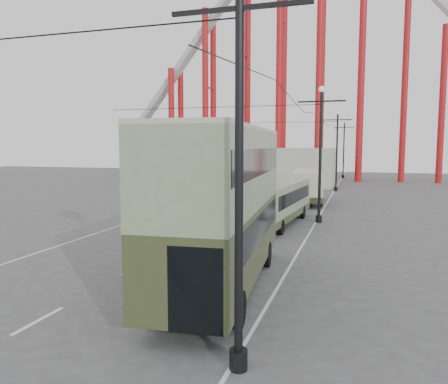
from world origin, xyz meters
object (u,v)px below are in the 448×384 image
(double_decker_bus, at_px, (223,199))
(single_decker_cream, at_px, (308,184))
(lamp_post_near, at_px, (240,29))
(pedestrian, at_px, (209,255))
(single_decker_green, at_px, (279,201))

(double_decker_bus, xyz_separation_m, single_decker_cream, (0.18, 25.96, -1.65))
(lamp_post_near, distance_m, pedestrian, 10.41)
(pedestrian, bearing_deg, single_decker_cream, -136.15)
(single_decker_green, bearing_deg, single_decker_cream, 91.88)
(pedestrian, bearing_deg, single_decker_green, -136.32)
(single_decker_green, relative_size, single_decker_cream, 1.03)
(lamp_post_near, distance_m, double_decker_bus, 7.63)
(double_decker_bus, bearing_deg, pedestrian, 124.14)
(lamp_post_near, relative_size, double_decker_bus, 0.95)
(single_decker_cream, height_order, pedestrian, single_decker_cream)
(lamp_post_near, distance_m, single_decker_cream, 32.36)
(lamp_post_near, height_order, pedestrian, lamp_post_near)
(double_decker_bus, bearing_deg, single_decker_green, 86.94)
(lamp_post_near, height_order, double_decker_bus, lamp_post_near)
(single_decker_green, distance_m, single_decker_cream, 12.22)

